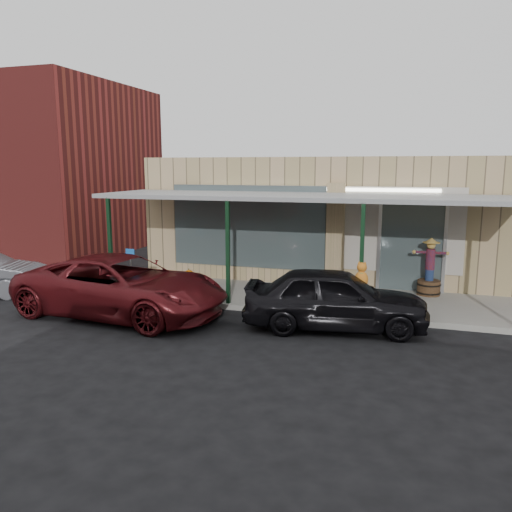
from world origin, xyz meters
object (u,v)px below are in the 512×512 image
(barrel_scarecrow, at_px, (429,276))
(barrel_pumpkin, at_px, (189,282))
(handicap_sign, at_px, (131,265))
(parked_sedan, at_px, (335,298))
(car_maroon, at_px, (122,286))

(barrel_scarecrow, xyz_separation_m, barrel_pumpkin, (-7.09, -1.39, -0.35))
(handicap_sign, relative_size, parked_sedan, 0.29)
(parked_sedan, relative_size, car_maroon, 0.82)
(car_maroon, bearing_deg, handicap_sign, 28.24)
(barrel_pumpkin, relative_size, handicap_sign, 0.48)
(handicap_sign, bearing_deg, barrel_scarecrow, 12.31)
(handicap_sign, height_order, parked_sedan, parked_sedan)
(barrel_scarecrow, relative_size, barrel_pumpkin, 2.69)
(barrel_scarecrow, xyz_separation_m, car_maroon, (-7.82, -4.02, 0.06))
(parked_sedan, xyz_separation_m, car_maroon, (-5.55, -0.56, 0.04))
(barrel_scarecrow, distance_m, barrel_pumpkin, 7.24)
(barrel_scarecrow, distance_m, parked_sedan, 4.13)
(barrel_pumpkin, bearing_deg, barrel_scarecrow, 11.12)
(barrel_pumpkin, distance_m, car_maroon, 2.76)
(parked_sedan, bearing_deg, car_maroon, 86.78)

